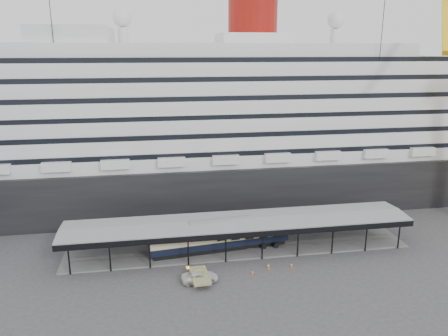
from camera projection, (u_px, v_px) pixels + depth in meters
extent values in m
plane|color=#38383A|center=(245.00, 263.00, 67.17)|extent=(200.00, 200.00, 0.00)
cube|color=black|center=(215.00, 175.00, 96.27)|extent=(130.00, 30.00, 10.00)
cylinder|color=maroon|center=(253.00, 21.00, 88.96)|extent=(10.00, 10.00, 9.00)
sphere|color=silver|center=(122.00, 18.00, 84.71)|extent=(3.60, 3.60, 3.60)
sphere|color=silver|center=(336.00, 20.00, 91.76)|extent=(3.60, 3.60, 3.60)
cube|color=slate|center=(239.00, 248.00, 71.89)|extent=(56.00, 8.00, 0.24)
cube|color=slate|center=(240.00, 249.00, 71.16)|extent=(54.00, 0.08, 0.10)
cube|color=slate|center=(238.00, 246.00, 72.53)|extent=(54.00, 0.08, 0.10)
cube|color=black|center=(245.00, 235.00, 66.46)|extent=(56.00, 0.18, 0.90)
cube|color=black|center=(234.00, 214.00, 75.02)|extent=(56.00, 0.18, 0.90)
cube|color=slate|center=(239.00, 220.00, 70.55)|extent=(56.00, 9.00, 0.24)
cylinder|color=black|center=(59.00, 97.00, 76.91)|extent=(0.12, 0.12, 47.21)
cube|color=yellow|center=(445.00, 6.00, 77.42)|extent=(11.42, 18.78, 16.80)
cylinder|color=black|center=(376.00, 93.00, 85.00)|extent=(0.12, 0.12, 47.21)
imported|color=silver|center=(200.00, 277.00, 61.74)|extent=(5.25, 2.63, 1.43)
cube|color=black|center=(220.00, 247.00, 71.26)|extent=(21.97, 4.99, 0.73)
cube|color=black|center=(220.00, 242.00, 71.01)|extent=(23.05, 5.52, 1.14)
cube|color=beige|center=(220.00, 235.00, 70.68)|extent=(23.05, 5.56, 1.35)
cube|color=black|center=(220.00, 230.00, 70.45)|extent=(23.05, 5.52, 0.42)
cube|color=#D0460B|center=(253.00, 274.00, 63.80)|extent=(0.45, 0.45, 0.03)
cone|color=#D0460B|center=(253.00, 272.00, 63.71)|extent=(0.38, 0.38, 0.65)
cylinder|color=white|center=(253.00, 272.00, 63.70)|extent=(0.21, 0.21, 0.13)
cube|color=#D5580B|center=(268.00, 268.00, 65.55)|extent=(0.44, 0.44, 0.03)
cone|color=#D5580B|center=(268.00, 266.00, 65.44)|extent=(0.37, 0.37, 0.82)
cylinder|color=white|center=(268.00, 265.00, 65.42)|extent=(0.26, 0.26, 0.16)
cube|color=#F1510D|center=(291.00, 267.00, 65.84)|extent=(0.48, 0.48, 0.03)
cone|color=#F1510D|center=(292.00, 265.00, 65.75)|extent=(0.41, 0.41, 0.71)
cylinder|color=white|center=(292.00, 265.00, 65.73)|extent=(0.23, 0.23, 0.14)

